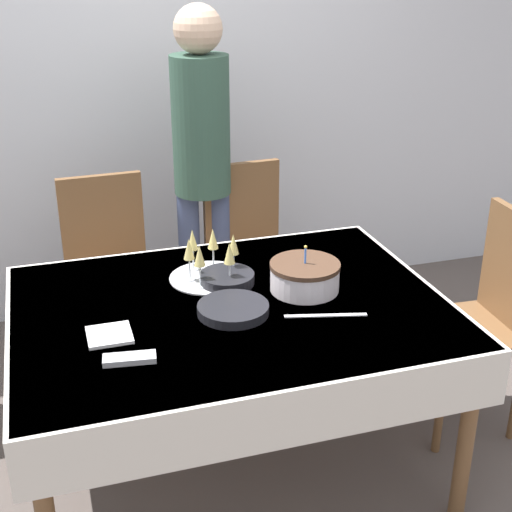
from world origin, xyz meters
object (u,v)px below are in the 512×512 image
Objects in this scene: champagne_tray at (209,259)px; plate_stack_main at (233,309)px; plate_stack_dessert at (227,278)px; person_standing at (202,150)px; dining_chair_far_left at (109,268)px; dining_chair_right_end at (484,311)px; birthday_cake at (305,276)px; dining_chair_far_right at (249,251)px.

plate_stack_main is (0.01, -0.32, -0.07)m from champagne_tray.
plate_stack_dessert is 0.12× the size of person_standing.
plate_stack_dessert is (0.39, -0.74, 0.22)m from dining_chair_far_left.
dining_chair_far_left is 0.56× the size of person_standing.
dining_chair_far_left is 1.00× the size of dining_chair_right_end.
birthday_cake is (0.66, -0.88, 0.26)m from dining_chair_far_left.
dining_chair_far_right is 0.57m from person_standing.
dining_chair_far_right and dining_chair_right_end have the same top height.
person_standing is at bearing 82.75° from plate_stack_dessert.
plate_stack_dessert is at bearing -97.25° from person_standing.
dining_chair_far_left is at bearing 109.36° from plate_stack_main.
dining_chair_far_left reaches higher than plate_stack_main.
dining_chair_far_right is 4.51× the size of plate_stack_dessert.
plate_stack_dessert is at bearing -112.95° from dining_chair_far_right.
champagne_tray is (-1.14, 0.25, 0.29)m from dining_chair_right_end.
plate_stack_main is 1.21× the size of plate_stack_dessert.
birthday_cake reaches higher than champagne_tray.
champagne_tray reaches higher than plate_stack_dessert.
birthday_cake is 0.16× the size of person_standing.
dining_chair_far_right is at bearing -28.36° from person_standing.
dining_chair_far_right is 0.83m from plate_stack_dessert.
dining_chair_far_left is 3.74× the size of plate_stack_main.
birthday_cake is 0.85× the size of champagne_tray.
plate_stack_main is (-1.13, -0.07, 0.22)m from dining_chair_right_end.
person_standing is (0.50, 0.11, 0.52)m from dining_chair_far_left.
dining_chair_far_left is 0.80m from champagne_tray.
champagne_tray is at bearing 146.89° from birthday_cake.
birthday_cake is 0.31m from plate_stack_dessert.
champagne_tray is at bearing -63.22° from dining_chair_far_left.
dining_chair_right_end reaches higher than champagne_tray.
person_standing reaches higher than birthday_cake.
dining_chair_right_end is at bearing 3.38° from plate_stack_main.
birthday_cake is 1.25× the size of plate_stack_dessert.
dining_chair_right_end is (0.77, -0.92, 0.00)m from dining_chair_far_right.
birthday_cake is at bearing -53.08° from dining_chair_far_left.
person_standing is at bearing 82.07° from plate_stack_main.
plate_stack_dessert is (-0.31, -0.74, 0.22)m from dining_chair_far_right.
plate_stack_main is at bearing -70.64° from dining_chair_far_left.
plate_stack_dessert reaches higher than plate_stack_main.
dining_chair_right_end is (1.48, -0.92, 0.00)m from dining_chair_far_left.
dining_chair_far_left is 3.60× the size of birthday_cake.
person_standing is (0.11, 0.85, 0.29)m from plate_stack_dessert.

